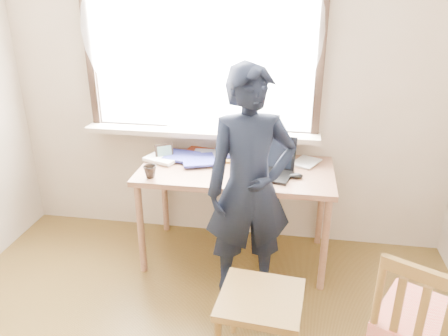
% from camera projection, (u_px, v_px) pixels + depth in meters
% --- Properties ---
extents(room_shell, '(3.52, 4.02, 2.61)m').
position_uv_depth(room_shell, '(146.00, 96.00, 1.58)').
color(room_shell, '#C1B09B').
rests_on(room_shell, ground).
extents(desk, '(1.41, 0.71, 0.76)m').
position_uv_depth(desk, '(236.00, 178.00, 3.23)').
color(desk, '#8D6046').
rests_on(desk, ground).
extents(laptop, '(0.42, 0.37, 0.25)m').
position_uv_depth(laptop, '(267.00, 164.00, 3.12)').
color(laptop, black).
rests_on(laptop, desk).
extents(mug_white, '(0.16, 0.16, 0.09)m').
position_uv_depth(mug_white, '(229.00, 151.00, 3.40)').
color(mug_white, white).
rests_on(mug_white, desk).
extents(mug_dark, '(0.13, 0.13, 0.09)m').
position_uv_depth(mug_dark, '(150.00, 172.00, 3.04)').
color(mug_dark, black).
rests_on(mug_dark, desk).
extents(mouse, '(0.09, 0.06, 0.04)m').
position_uv_depth(mouse, '(296.00, 176.00, 3.04)').
color(mouse, black).
rests_on(mouse, desk).
extents(desk_clutter, '(0.65, 0.53, 0.04)m').
position_uv_depth(desk_clutter, '(209.00, 156.00, 3.38)').
color(desk_clutter, white).
rests_on(desk_clutter, desk).
extents(book_a, '(0.21, 0.27, 0.02)m').
position_uv_depth(book_a, '(193.00, 155.00, 3.41)').
color(book_a, white).
rests_on(book_a, desk).
extents(book_b, '(0.25, 0.28, 0.02)m').
position_uv_depth(book_b, '(296.00, 160.00, 3.33)').
color(book_b, white).
rests_on(book_b, desk).
extents(picture_frame, '(0.13, 0.09, 0.11)m').
position_uv_depth(picture_frame, '(164.00, 152.00, 3.36)').
color(picture_frame, black).
rests_on(picture_frame, desk).
extents(work_chair, '(0.48, 0.46, 0.46)m').
position_uv_depth(work_chair, '(260.00, 307.00, 2.38)').
color(work_chair, olive).
rests_on(work_chair, ground).
extents(side_chair, '(0.58, 0.57, 0.94)m').
position_uv_depth(side_chair, '(424.00, 332.00, 2.06)').
color(side_chair, olive).
rests_on(side_chair, ground).
extents(person, '(0.67, 0.54, 1.59)m').
position_uv_depth(person, '(250.00, 188.00, 2.81)').
color(person, black).
rests_on(person, ground).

